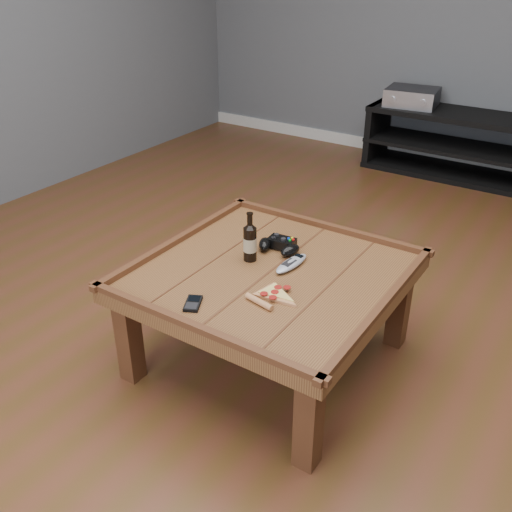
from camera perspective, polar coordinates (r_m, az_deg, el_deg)
The scene contains 10 objects.
ground at distance 2.58m, azimuth 1.35°, elevation -10.19°, with size 6.00×6.00×0.00m, color #4E3116.
baseboard at distance 5.07m, azimuth 19.91°, elevation 8.94°, with size 5.00×0.02×0.10m, color silver.
coffee_table at distance 2.36m, azimuth 1.45°, elevation -2.76°, with size 1.03×1.03×0.48m.
media_console at distance 4.78m, azimuth 19.52°, elevation 10.39°, with size 1.40×0.45×0.50m.
beer_bottle at distance 2.37m, azimuth -0.61°, elevation 1.48°, with size 0.06×0.06×0.22m.
game_controller at distance 2.47m, azimuth 2.33°, elevation 1.09°, with size 0.21×0.14×0.06m.
pizza_slice at distance 2.16m, azimuth 1.67°, elevation -3.93°, with size 0.18×0.25×0.02m.
smartphone at distance 2.12m, azimuth -6.32°, elevation -4.73°, with size 0.09×0.12×0.01m.
remote_control at distance 2.36m, azimuth 3.57°, elevation -0.74°, with size 0.08×0.20×0.03m.
av_receiver at distance 4.81m, azimuth 15.33°, elevation 15.09°, with size 0.42×0.37×0.13m.
Camera 1 is at (1.05, -1.71, 1.62)m, focal length 40.00 mm.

